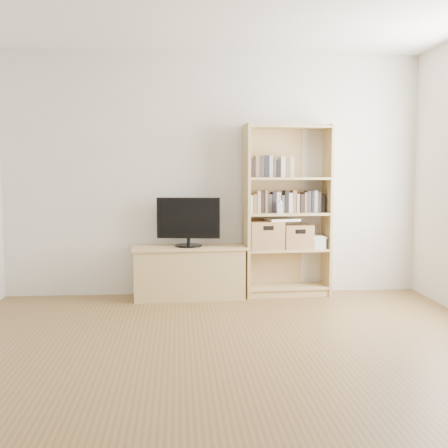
{
  "coord_description": "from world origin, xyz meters",
  "views": [
    {
      "loc": [
        -0.4,
        -3.59,
        1.36
      ],
      "look_at": [
        0.06,
        1.9,
        0.82
      ],
      "focal_mm": 45.0,
      "sensor_mm": 36.0,
      "label": 1
    }
  ],
  "objects": [
    {
      "name": "front_wall",
      "position": [
        0.0,
        -2.5,
        1.3
      ],
      "size": [
        4.5,
        0.02,
        2.6
      ],
      "primitive_type": "cube",
      "color": "silver",
      "rests_on": "floor"
    },
    {
      "name": "tv_stand",
      "position": [
        -0.29,
        2.28,
        0.26
      ],
      "size": [
        1.17,
        0.49,
        0.53
      ],
      "primitive_type": "cube",
      "rotation": [
        0.0,
        0.0,
        0.06
      ],
      "color": "tan",
      "rests_on": "floor"
    },
    {
      "name": "laptop",
      "position": [
        0.72,
        2.33,
        0.82
      ],
      "size": [
        0.38,
        0.3,
        0.03
      ],
      "primitive_type": "cube",
      "rotation": [
        0.0,
        0.0,
        0.22
      ],
      "color": "white",
      "rests_on": "basket_left"
    },
    {
      "name": "basket_left",
      "position": [
        0.53,
        2.32,
        0.66
      ],
      "size": [
        0.39,
        0.34,
        0.3
      ],
      "primitive_type": "cube",
      "rotation": [
        0.0,
        0.0,
        0.1
      ],
      "color": "#A66F4B",
      "rests_on": "bookshelf"
    },
    {
      "name": "books_row_upper",
      "position": [
        0.57,
        2.34,
        1.38
      ],
      "size": [
        0.42,
        0.19,
        0.21
      ],
      "primitive_type": "cube",
      "rotation": [
        0.0,
        0.0,
        0.1
      ],
      "color": "beige",
      "rests_on": "bookshelf"
    },
    {
      "name": "baby_monitor",
      "position": [
        0.68,
        2.23,
        0.95
      ],
      "size": [
        0.06,
        0.05,
        0.11
      ],
      "primitive_type": "cube",
      "rotation": [
        0.0,
        0.0,
        -0.13
      ],
      "color": "white",
      "rests_on": "bookshelf"
    },
    {
      "name": "books_row_mid",
      "position": [
        0.77,
        2.36,
        1.01
      ],
      "size": [
        0.84,
        0.22,
        0.22
      ],
      "primitive_type": "cube",
      "rotation": [
        0.0,
        0.0,
        0.07
      ],
      "color": "beige",
      "rests_on": "bookshelf"
    },
    {
      "name": "magazine_stack",
      "position": [
        1.09,
        2.35,
        0.57
      ],
      "size": [
        0.18,
        0.25,
        0.12
      ],
      "primitive_type": "cube",
      "rotation": [
        0.0,
        0.0,
        -0.01
      ],
      "color": "beige",
      "rests_on": "bookshelf"
    },
    {
      "name": "bookshelf",
      "position": [
        0.77,
        2.34,
        0.92
      ],
      "size": [
        0.94,
        0.38,
        1.84
      ],
      "primitive_type": "cube",
      "rotation": [
        0.0,
        0.0,
        0.06
      ],
      "color": "tan",
      "rests_on": "floor"
    },
    {
      "name": "basket_right",
      "position": [
        0.89,
        2.34,
        0.64
      ],
      "size": [
        0.32,
        0.27,
        0.25
      ],
      "primitive_type": "cube",
      "rotation": [
        0.0,
        0.0,
        0.07
      ],
      "color": "#A66F4B",
      "rests_on": "bookshelf"
    },
    {
      "name": "back_wall",
      "position": [
        0.0,
        2.5,
        1.3
      ],
      "size": [
        4.5,
        0.02,
        2.6
      ],
      "primitive_type": "cube",
      "color": "silver",
      "rests_on": "floor"
    },
    {
      "name": "television",
      "position": [
        -0.29,
        2.28,
        0.81
      ],
      "size": [
        0.66,
        0.14,
        0.52
      ],
      "primitive_type": "cube",
      "rotation": [
        0.0,
        0.0,
        -0.13
      ],
      "color": "black",
      "rests_on": "tv_stand"
    },
    {
      "name": "floor",
      "position": [
        0.0,
        0.0,
        0.0
      ],
      "size": [
        4.5,
        5.0,
        0.01
      ],
      "primitive_type": "cube",
      "color": "brown",
      "rests_on": "ground"
    }
  ]
}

